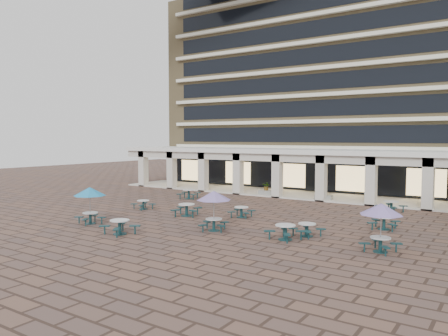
% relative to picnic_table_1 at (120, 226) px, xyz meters
% --- Properties ---
extents(ground, '(120.00, 120.00, 0.00)m').
position_rel_picnic_table_1_xyz_m(ground, '(2.54, 6.31, -0.49)').
color(ground, brown).
rests_on(ground, ground).
extents(apartment_building, '(40.00, 15.50, 25.20)m').
position_rel_picnic_table_1_xyz_m(apartment_building, '(2.54, 31.78, 12.11)').
color(apartment_building, '#8E7950').
rests_on(apartment_building, ground).
extents(retail_arcade, '(42.00, 6.60, 4.40)m').
position_rel_picnic_table_1_xyz_m(retail_arcade, '(2.54, 21.11, 2.51)').
color(retail_arcade, white).
rests_on(retail_arcade, ground).
extents(picnic_table_1, '(2.05, 2.05, 0.83)m').
position_rel_picnic_table_1_xyz_m(picnic_table_1, '(0.00, 0.00, 0.00)').
color(picnic_table_1, '#163E42').
rests_on(picnic_table_1, ground).
extents(picnic_table_2, '(2.09, 2.09, 0.82)m').
position_rel_picnic_table_1_xyz_m(picnic_table_2, '(8.40, 4.03, -0.01)').
color(picnic_table_2, '#163E42').
rests_on(picnic_table_2, ground).
extents(picnic_table_4, '(2.02, 2.02, 2.33)m').
position_rel_picnic_table_1_xyz_m(picnic_table_4, '(-3.86, 1.07, 1.48)').
color(picnic_table_4, '#163E42').
rests_on(picnic_table_4, ground).
extents(picnic_table_5, '(2.33, 2.33, 0.85)m').
position_rel_picnic_table_1_xyz_m(picnic_table_5, '(-0.50, 6.65, 0.02)').
color(picnic_table_5, '#163E42').
rests_on(picnic_table_5, ground).
extents(picnic_table_6, '(2.04, 2.04, 2.35)m').
position_rel_picnic_table_1_xyz_m(picnic_table_6, '(3.90, 3.74, 1.51)').
color(picnic_table_6, '#163E42').
rests_on(picnic_table_6, ground).
extents(picnic_table_7, '(1.82, 1.82, 0.77)m').
position_rel_picnic_table_1_xyz_m(picnic_table_7, '(12.12, 9.72, -0.03)').
color(picnic_table_7, '#163E42').
rests_on(picnic_table_7, ground).
extents(picnic_table_8, '(1.78, 1.78, 0.69)m').
position_rel_picnic_table_1_xyz_m(picnic_table_8, '(-5.08, 7.05, -0.08)').
color(picnic_table_8, '#163E42').
rests_on(picnic_table_8, ground).
extents(picnic_table_9, '(1.84, 1.84, 0.73)m').
position_rel_picnic_table_1_xyz_m(picnic_table_9, '(2.97, 8.34, -0.06)').
color(picnic_table_9, '#163E42').
rests_on(picnic_table_9, ground).
extents(picnic_table_10, '(1.92, 1.92, 0.73)m').
position_rel_picnic_table_1_xyz_m(picnic_table_10, '(9.03, 5.45, -0.06)').
color(picnic_table_10, '#163E42').
rests_on(picnic_table_10, ground).
extents(picnic_table_11, '(2.03, 2.03, 2.34)m').
position_rel_picnic_table_1_xyz_m(picnic_table_11, '(13.30, 4.27, 1.50)').
color(picnic_table_11, '#163E42').
rests_on(picnic_table_11, ground).
extents(picnic_table_12, '(2.26, 2.26, 0.84)m').
position_rel_picnic_table_1_xyz_m(picnic_table_12, '(-5.75, 13.48, 0.01)').
color(picnic_table_12, '#163E42').
rests_on(picnic_table_12, ground).
extents(picnic_table_13, '(2.18, 2.18, 0.81)m').
position_rel_picnic_table_1_xyz_m(picnic_table_13, '(11.03, 16.31, -0.01)').
color(picnic_table_13, '#163E42').
rests_on(picnic_table_13, ground).
extents(planter_left, '(1.50, 0.68, 1.30)m').
position_rel_picnic_table_1_xyz_m(planter_left, '(-0.96, 19.21, 0.04)').
color(planter_left, gray).
rests_on(planter_left, ground).
extents(planter_right, '(1.50, 0.61, 1.26)m').
position_rel_picnic_table_1_xyz_m(planter_right, '(4.70, 19.21, 0.01)').
color(planter_right, gray).
rests_on(planter_right, ground).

